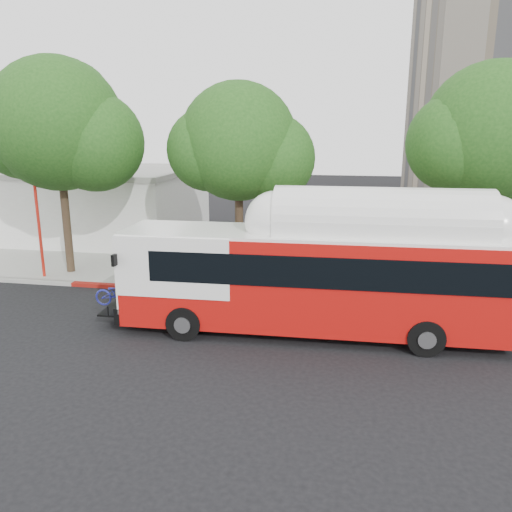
{
  "coord_description": "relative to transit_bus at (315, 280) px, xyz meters",
  "views": [
    {
      "loc": [
        3.55,
        -15.16,
        6.65
      ],
      "look_at": [
        0.29,
        3.0,
        1.93
      ],
      "focal_mm": 35.0,
      "sensor_mm": 36.0,
      "label": 1
    }
  ],
  "objects": [
    {
      "name": "ground",
      "position": [
        -2.69,
        -0.56,
        -1.84
      ],
      "size": [
        120.0,
        120.0,
        0.0
      ],
      "primitive_type": "plane",
      "color": "black",
      "rests_on": "ground"
    },
    {
      "name": "sidewalk",
      "position": [
        -2.69,
        5.94,
        -1.77
      ],
      "size": [
        60.0,
        5.0,
        0.15
      ],
      "primitive_type": "cube",
      "color": "gray",
      "rests_on": "ground"
    },
    {
      "name": "curb_strip",
      "position": [
        -2.69,
        3.34,
        -1.77
      ],
      "size": [
        60.0,
        0.3,
        0.15
      ],
      "primitive_type": "cube",
      "color": "gray",
      "rests_on": "ground"
    },
    {
      "name": "red_curb_segment",
      "position": [
        -5.69,
        3.34,
        -1.76
      ],
      "size": [
        10.0,
        0.32,
        0.16
      ],
      "primitive_type": "cube",
      "color": "maroon",
      "rests_on": "ground"
    },
    {
      "name": "street_tree_left",
      "position": [
        -11.22,
        5.0,
        4.76
      ],
      "size": [
        6.67,
        5.8,
        9.74
      ],
      "color": "#2D2116",
      "rests_on": "ground"
    },
    {
      "name": "street_tree_mid",
      "position": [
        -3.28,
        5.5,
        4.06
      ],
      "size": [
        5.75,
        5.0,
        8.62
      ],
      "color": "#2D2116",
      "rests_on": "ground"
    },
    {
      "name": "street_tree_right",
      "position": [
        6.75,
        5.3,
        4.41
      ],
      "size": [
        6.21,
        5.4,
        9.18
      ],
      "color": "#2D2116",
      "rests_on": "ground"
    },
    {
      "name": "low_commercial_bldg",
      "position": [
        -16.69,
        13.44,
        0.31
      ],
      "size": [
        16.2,
        10.2,
        4.25
      ],
      "color": "silver",
      "rests_on": "ground"
    },
    {
      "name": "transit_bus",
      "position": [
        0.0,
        0.0,
        0.0
      ],
      "size": [
        13.39,
        3.09,
        3.94
      ],
      "rotation": [
        0.0,
        0.0,
        0.02
      ],
      "color": "#B10F0C",
      "rests_on": "ground"
    },
    {
      "name": "signal_pole",
      "position": [
        -12.45,
        3.97,
        0.54
      ],
      "size": [
        0.13,
        0.44,
        4.65
      ],
      "color": "red",
      "rests_on": "ground"
    }
  ]
}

